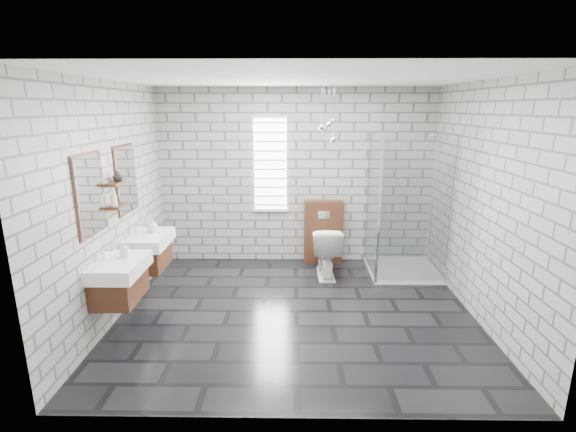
{
  "coord_description": "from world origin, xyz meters",
  "views": [
    {
      "loc": [
        -0.04,
        -4.61,
        2.4
      ],
      "look_at": [
        -0.11,
        0.35,
        1.11
      ],
      "focal_mm": 26.0,
      "sensor_mm": 36.0,
      "label": 1
    }
  ],
  "objects_px": {
    "vanity_left": "(116,269)",
    "toilet": "(326,251)",
    "cistern_panel": "(323,232)",
    "shower_enclosure": "(399,242)",
    "vanity_right": "(146,241)"
  },
  "relations": [
    {
      "from": "vanity_left",
      "to": "toilet",
      "type": "height_order",
      "value": "vanity_left"
    },
    {
      "from": "cistern_panel",
      "to": "shower_enclosure",
      "type": "height_order",
      "value": "shower_enclosure"
    },
    {
      "from": "vanity_left",
      "to": "toilet",
      "type": "bearing_deg",
      "value": 35.68
    },
    {
      "from": "vanity_right",
      "to": "shower_enclosure",
      "type": "xyz_separation_m",
      "value": [
        3.41,
        0.78,
        -0.25
      ]
    },
    {
      "from": "vanity_right",
      "to": "shower_enclosure",
      "type": "relative_size",
      "value": 0.77
    },
    {
      "from": "cistern_panel",
      "to": "toilet",
      "type": "height_order",
      "value": "cistern_panel"
    },
    {
      "from": "cistern_panel",
      "to": "toilet",
      "type": "xyz_separation_m",
      "value": [
        0.0,
        -0.55,
        -0.13
      ]
    },
    {
      "from": "vanity_right",
      "to": "toilet",
      "type": "height_order",
      "value": "vanity_right"
    },
    {
      "from": "cistern_panel",
      "to": "vanity_right",
      "type": "bearing_deg",
      "value": -150.94
    },
    {
      "from": "toilet",
      "to": "shower_enclosure",
      "type": "bearing_deg",
      "value": -179.37
    },
    {
      "from": "cistern_panel",
      "to": "shower_enclosure",
      "type": "bearing_deg",
      "value": -25.83
    },
    {
      "from": "vanity_right",
      "to": "toilet",
      "type": "bearing_deg",
      "value": 17.8
    },
    {
      "from": "vanity_right",
      "to": "cistern_panel",
      "type": "distance_m",
      "value": 2.69
    },
    {
      "from": "vanity_right",
      "to": "toilet",
      "type": "xyz_separation_m",
      "value": [
        2.34,
        0.75,
        -0.38
      ]
    },
    {
      "from": "vanity_right",
      "to": "toilet",
      "type": "relative_size",
      "value": 2.09
    }
  ]
}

